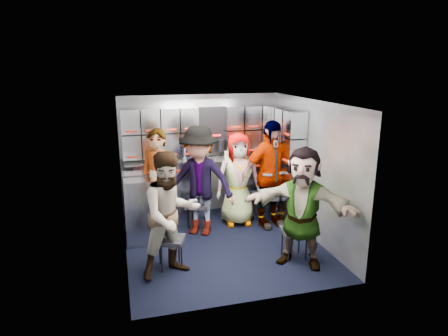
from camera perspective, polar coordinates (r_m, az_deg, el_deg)
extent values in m
plane|color=black|center=(6.04, -0.14, -10.88)|extent=(3.00, 3.00, 0.00)
cube|color=gray|center=(7.08, -3.29, 1.96)|extent=(2.80, 0.04, 2.10)
cube|color=gray|center=(5.49, -14.41, -2.27)|extent=(0.04, 3.00, 2.10)
cube|color=gray|center=(6.17, 12.52, -0.30)|extent=(0.04, 3.00, 2.10)
cube|color=silver|center=(5.47, -0.15, 9.36)|extent=(2.80, 3.00, 0.02)
cube|color=#A5AAB5|center=(7.03, -2.86, -2.82)|extent=(2.68, 0.38, 0.99)
cube|color=#A5AAB5|center=(6.20, -12.24, -5.58)|extent=(0.38, 0.76, 0.99)
cube|color=silver|center=(6.89, -2.92, 1.31)|extent=(2.68, 0.42, 0.03)
cube|color=#A5AAB5|center=(6.86, -3.08, 5.28)|extent=(2.68, 0.28, 0.82)
cube|color=#A5AAB5|center=(6.63, 8.80, 4.80)|extent=(0.28, 1.00, 0.82)
cube|color=#A5AAB5|center=(6.78, 8.81, -3.61)|extent=(0.28, 1.20, 1.00)
cube|color=#A61D0E|center=(6.74, -2.54, -0.19)|extent=(2.60, 0.02, 0.03)
cube|color=black|center=(5.32, -7.71, -10.14)|extent=(0.45, 0.44, 0.06)
cylinder|color=black|center=(5.30, -8.88, -12.73)|extent=(0.02, 0.02, 0.37)
cylinder|color=black|center=(5.33, -6.07, -12.48)|extent=(0.02, 0.02, 0.37)
cylinder|color=black|center=(5.50, -9.15, -11.70)|extent=(0.02, 0.02, 0.37)
cylinder|color=black|center=(5.52, -6.44, -11.46)|extent=(0.02, 0.02, 0.37)
cube|color=black|center=(6.45, -3.80, -5.24)|extent=(0.48, 0.47, 0.06)
cylinder|color=black|center=(6.39, -4.77, -7.52)|extent=(0.02, 0.02, 0.39)
cylinder|color=black|center=(6.44, -2.34, -7.30)|extent=(0.02, 0.02, 0.39)
cylinder|color=black|center=(6.61, -5.15, -6.77)|extent=(0.02, 0.02, 0.39)
cylinder|color=black|center=(6.66, -2.80, -6.56)|extent=(0.02, 0.02, 0.39)
cube|color=black|center=(6.84, 1.57, -4.31)|extent=(0.39, 0.38, 0.05)
cylinder|color=black|center=(6.77, 0.79, -6.29)|extent=(0.02, 0.02, 0.36)
cylinder|color=black|center=(6.84, 2.85, -6.09)|extent=(0.02, 0.02, 0.36)
cylinder|color=black|center=(6.97, 0.29, -5.67)|extent=(0.02, 0.02, 0.36)
cylinder|color=black|center=(7.04, 2.30, -5.48)|extent=(0.02, 0.02, 0.36)
cube|color=black|center=(6.75, 5.87, -4.01)|extent=(0.47, 0.45, 0.06)
cylinder|color=black|center=(6.67, 5.00, -6.39)|extent=(0.03, 0.03, 0.43)
cylinder|color=black|center=(6.77, 7.41, -6.12)|extent=(0.03, 0.03, 0.43)
cylinder|color=black|center=(6.90, 4.26, -5.65)|extent=(0.03, 0.03, 0.43)
cylinder|color=black|center=(7.00, 6.60, -5.41)|extent=(0.03, 0.03, 0.43)
cube|color=black|center=(5.61, 10.06, -8.86)|extent=(0.39, 0.37, 0.06)
cylinder|color=black|center=(5.55, 9.23, -11.39)|extent=(0.02, 0.02, 0.37)
cylinder|color=black|center=(5.66, 11.66, -11.00)|extent=(0.02, 0.02, 0.37)
cylinder|color=black|center=(5.74, 8.31, -10.47)|extent=(0.02, 0.02, 0.37)
cylinder|color=black|center=(5.84, 10.68, -10.12)|extent=(0.02, 0.02, 0.37)
imported|color=black|center=(6.19, -9.35, -2.13)|extent=(0.73, 0.66, 1.67)
imported|color=black|center=(4.99, -7.60, -6.65)|extent=(0.92, 0.81, 1.60)
imported|color=black|center=(6.14, -3.53, -1.90)|extent=(1.28, 1.10, 1.72)
imported|color=black|center=(6.56, 2.05, -1.63)|extent=(0.79, 0.55, 1.53)
imported|color=black|center=(6.47, 6.54, -0.93)|extent=(1.10, 0.66, 1.76)
imported|color=black|center=(5.31, 11.08, -5.51)|extent=(1.46, 1.28, 1.60)
cylinder|color=white|center=(6.75, -5.65, 2.10)|extent=(0.07, 0.07, 0.23)
cylinder|color=white|center=(6.70, -8.82, 2.03)|extent=(0.07, 0.07, 0.26)
cylinder|color=white|center=(7.13, 5.92, 2.88)|extent=(0.06, 0.06, 0.26)
cylinder|color=beige|center=(6.69, -10.43, 1.26)|extent=(0.08, 0.08, 0.10)
cylinder|color=beige|center=(6.91, 0.40, 1.95)|extent=(0.08, 0.08, 0.11)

